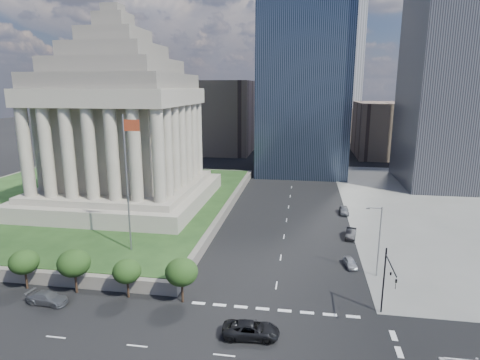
% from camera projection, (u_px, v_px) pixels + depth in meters
% --- Properties ---
extents(ground, '(500.00, 500.00, 0.00)m').
position_uv_depth(ground, '(295.00, 168.00, 129.83)').
color(ground, black).
rests_on(ground, ground).
extents(plaza_terrace, '(66.00, 70.00, 1.80)m').
position_uv_depth(plaza_terrace, '(83.00, 201.00, 88.64)').
color(plaza_terrace, '#625D54').
rests_on(plaza_terrace, ground).
extents(plaza_lawn, '(64.00, 68.00, 0.10)m').
position_uv_depth(plaza_lawn, '(83.00, 197.00, 88.42)').
color(plaza_lawn, '#1D3816').
rests_on(plaza_lawn, plaza_terrace).
extents(war_memorial, '(34.00, 34.00, 39.00)m').
position_uv_depth(war_memorial, '(119.00, 108.00, 80.35)').
color(war_memorial, gray).
rests_on(war_memorial, plaza_lawn).
extents(flagpole, '(2.52, 0.24, 20.00)m').
position_uv_depth(flagpole, '(128.00, 176.00, 57.24)').
color(flagpole, slate).
rests_on(flagpole, plaza_lawn).
extents(tree_row, '(53.00, 4.00, 6.00)m').
position_uv_depth(tree_row, '(0.00, 265.00, 52.06)').
color(tree_row, black).
rests_on(tree_row, ground).
extents(midrise_glass, '(26.00, 26.00, 60.00)m').
position_uv_depth(midrise_glass, '(304.00, 72.00, 117.93)').
color(midrise_glass, black).
rests_on(midrise_glass, ground).
extents(building_filler_ne, '(20.00, 30.00, 20.00)m').
position_uv_depth(building_filler_ne, '(383.00, 129.00, 151.38)').
color(building_filler_ne, brown).
rests_on(building_filler_ne, ground).
extents(building_filler_nw, '(24.00, 30.00, 28.00)m').
position_uv_depth(building_filler_nw, '(222.00, 117.00, 160.22)').
color(building_filler_nw, brown).
rests_on(building_filler_nw, ground).
extents(traffic_signal_ne, '(0.30, 5.74, 8.00)m').
position_uv_depth(traffic_signal_ne, '(388.00, 278.00, 43.71)').
color(traffic_signal_ne, black).
rests_on(traffic_signal_ne, ground).
extents(street_lamp_north, '(2.13, 0.22, 10.00)m').
position_uv_depth(street_lamp_north, '(378.00, 237.00, 54.36)').
color(street_lamp_north, slate).
rests_on(street_lamp_north, ground).
extents(pickup_truck, '(6.19, 3.24, 1.66)m').
position_uv_depth(pickup_truck, '(251.00, 330.00, 41.83)').
color(pickup_truck, black).
rests_on(pickup_truck, ground).
extents(suv_grey, '(2.42, 5.20, 1.47)m').
position_uv_depth(suv_grey, '(47.00, 298.00, 48.35)').
color(suv_grey, '#4F5156').
rests_on(suv_grey, ground).
extents(parked_sedan_near, '(3.88, 2.04, 1.26)m').
position_uv_depth(parked_sedan_near, '(350.00, 263.00, 58.35)').
color(parked_sedan_near, '#93959B').
rests_on(parked_sedan_near, ground).
extents(parked_sedan_mid, '(2.38, 4.92, 1.55)m').
position_uv_depth(parked_sedan_mid, '(351.00, 233.00, 69.56)').
color(parked_sedan_mid, black).
rests_on(parked_sedan_mid, ground).
extents(parked_sedan_far, '(1.94, 4.65, 1.57)m').
position_uv_depth(parked_sedan_far, '(344.00, 210.00, 82.70)').
color(parked_sedan_far, '#5A5C61').
rests_on(parked_sedan_far, ground).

